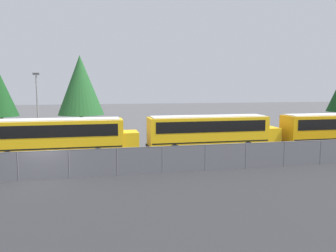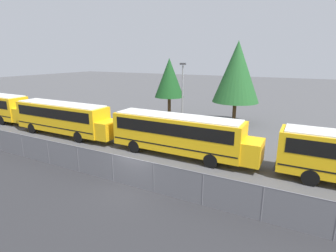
# 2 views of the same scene
# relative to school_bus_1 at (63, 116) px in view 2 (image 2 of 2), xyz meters

# --- Properties ---
(ground_plane) EXTENTS (200.00, 200.00, 0.00)m
(ground_plane) POSITION_rel_school_bus_1_xyz_m (12.72, -5.87, -2.00)
(ground_plane) COLOR #4C4C4F
(road_strip) EXTENTS (111.20, 12.00, 0.01)m
(road_strip) POSITION_rel_school_bus_1_xyz_m (12.72, -11.87, -2.00)
(road_strip) COLOR #2B2B2D
(road_strip) RESTS_ON ground_plane
(fence) EXTENTS (77.27, 0.07, 1.91)m
(fence) POSITION_rel_school_bus_1_xyz_m (12.72, -5.87, -1.03)
(fence) COLOR #9EA0A5
(fence) RESTS_ON ground_plane
(school_bus_1) EXTENTS (12.33, 2.46, 3.36)m
(school_bus_1) POSITION_rel_school_bus_1_xyz_m (0.00, 0.00, 0.00)
(school_bus_1) COLOR yellow
(school_bus_1) RESTS_ON ground_plane
(school_bus_2) EXTENTS (12.33, 2.46, 3.36)m
(school_bus_2) POSITION_rel_school_bus_1_xyz_m (12.98, 0.26, 0.00)
(school_bus_2) COLOR yellow
(school_bus_2) RESTS_ON ground_plane
(light_pole) EXTENTS (0.60, 0.24, 7.31)m
(light_pole) POSITION_rel_school_bus_1_xyz_m (10.41, 6.44, 2.03)
(light_pole) COLOR gray
(light_pole) RESTS_ON ground_plane
(tree_0) EXTENTS (5.46, 5.46, 9.74)m
(tree_0) POSITION_rel_school_bus_1_xyz_m (14.21, 13.36, 4.17)
(tree_0) COLOR #51381E
(tree_0) RESTS_ON ground_plane
(tree_2) EXTENTS (3.97, 3.97, 7.75)m
(tree_2) POSITION_rel_school_bus_1_xyz_m (5.21, 13.46, 3.15)
(tree_2) COLOR #51381E
(tree_2) RESTS_ON ground_plane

